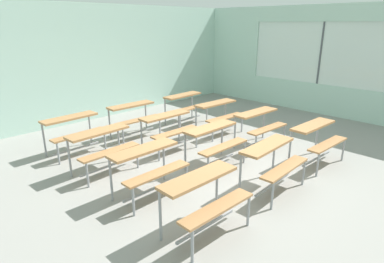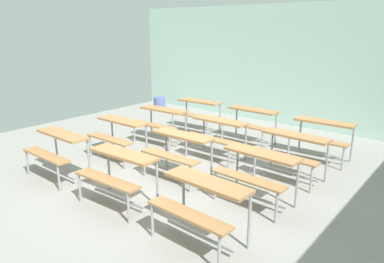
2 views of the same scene
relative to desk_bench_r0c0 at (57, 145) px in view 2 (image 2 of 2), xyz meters
name	(u,v)px [view 2 (image 2 of 2)]	position (x,y,z in m)	size (l,w,h in m)	color
ground	(174,179)	(1.52, 1.17, -0.59)	(10.00, 9.00, 0.05)	gray
wall_back	(294,66)	(1.52, 5.67, 0.94)	(10.00, 0.12, 3.00)	silver
desk_bench_r0c0	(57,145)	(0.00, 0.00, 0.00)	(1.11, 0.61, 0.74)	#A87547
desk_bench_r0c1	(118,167)	(1.54, 0.01, 0.00)	(1.12, 0.64, 0.74)	#A87547
desk_bench_r0c2	(201,198)	(3.02, -0.02, 0.00)	(1.12, 0.63, 0.74)	#A87547
desk_bench_r1c0	(118,130)	(0.07, 1.22, 0.00)	(1.10, 0.59, 0.74)	#A87547
desk_bench_r1c1	(178,146)	(1.57, 1.23, 0.00)	(1.10, 0.59, 0.74)	#A87547
desk_bench_r1c2	(257,166)	(3.02, 1.24, 0.00)	(1.13, 0.64, 0.74)	#A87547
desk_bench_r2c0	(160,118)	(0.01, 2.43, 0.00)	(1.13, 0.64, 0.74)	#A87547
desk_bench_r2c1	(216,130)	(1.50, 2.41, 0.00)	(1.11, 0.61, 0.74)	#A87547
desk_bench_r2c2	(292,146)	(3.03, 2.38, 0.00)	(1.13, 0.64, 0.74)	#A87547
desk_bench_r3c0	(197,109)	(0.05, 3.63, 0.00)	(1.13, 0.64, 0.74)	#A87547
desk_bench_r3c1	(250,118)	(1.51, 3.63, 0.00)	(1.11, 0.62, 0.74)	#A87547
desk_bench_r3c2	(322,131)	(3.08, 3.57, 0.00)	(1.12, 0.62, 0.74)	#A87547
trash_bin	(160,103)	(-2.39, 4.87, -0.38)	(0.36, 0.36, 0.37)	#51609E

